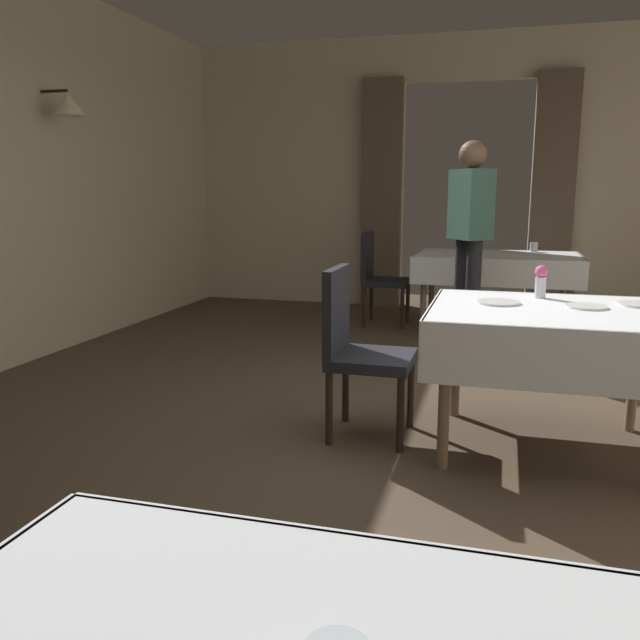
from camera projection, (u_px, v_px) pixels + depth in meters
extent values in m
plane|color=#4C3D2D|center=(410.00, 437.00, 3.61)|extent=(10.08, 10.08, 0.00)
cylinder|color=black|center=(54.00, 91.00, 5.13)|extent=(0.24, 0.02, 0.02)
cone|color=beige|center=(68.00, 104.00, 5.12)|extent=(0.26, 0.26, 0.18)
cube|color=beige|center=(299.00, 176.00, 7.80)|extent=(2.50, 0.12, 3.00)
cube|color=beige|center=(471.00, 56.00, 7.05)|extent=(1.40, 0.12, 0.50)
cube|color=brown|center=(382.00, 196.00, 7.44)|extent=(0.44, 0.14, 2.55)
cube|color=brown|center=(553.00, 196.00, 6.96)|extent=(0.44, 0.14, 2.55)
cube|color=white|center=(459.00, 630.00, 1.12)|extent=(1.50, 0.02, 0.31)
cylinder|color=#7A604C|center=(444.00, 399.00, 3.14)|extent=(0.06, 0.06, 0.71)
cylinder|color=#7A604C|center=(456.00, 358.00, 3.90)|extent=(0.06, 0.06, 0.71)
cylinder|color=#7A604C|center=(635.00, 370.00, 3.64)|extent=(0.06, 0.06, 0.71)
cube|color=#7A604C|center=(551.00, 313.00, 3.32)|extent=(1.14, 0.96, 0.03)
cube|color=white|center=(552.00, 309.00, 3.31)|extent=(1.20, 1.02, 0.01)
cube|color=white|center=(557.00, 361.00, 2.86)|extent=(1.20, 0.02, 0.29)
cube|color=white|center=(544.00, 318.00, 3.82)|extent=(1.20, 0.02, 0.29)
cube|color=white|center=(432.00, 330.00, 3.50)|extent=(0.02, 1.02, 0.29)
cylinder|color=#7A604C|center=(423.00, 299.00, 6.03)|extent=(0.06, 0.06, 0.71)
cylinder|color=#7A604C|center=(570.00, 305.00, 5.70)|extent=(0.06, 0.06, 0.71)
cylinder|color=#7A604C|center=(432.00, 288.00, 6.71)|extent=(0.06, 0.06, 0.71)
cylinder|color=#7A604C|center=(563.00, 293.00, 6.38)|extent=(0.06, 0.06, 0.71)
cube|color=#7A604C|center=(497.00, 257.00, 6.13)|extent=(1.43, 0.88, 0.03)
cube|color=white|center=(497.00, 255.00, 6.13)|extent=(1.49, 0.94, 0.01)
cube|color=white|center=(496.00, 273.00, 5.71)|extent=(1.49, 0.02, 0.25)
cube|color=white|center=(497.00, 262.00, 6.59)|extent=(1.49, 0.02, 0.25)
cube|color=white|center=(417.00, 265.00, 6.35)|extent=(0.02, 0.94, 0.25)
cube|color=white|center=(581.00, 270.00, 5.95)|extent=(0.02, 0.94, 0.25)
cylinder|color=black|center=(411.00, 392.00, 3.72)|extent=(0.04, 0.04, 0.42)
cylinder|color=black|center=(400.00, 413.00, 3.37)|extent=(0.04, 0.04, 0.42)
cylinder|color=black|center=(346.00, 387.00, 3.82)|extent=(0.04, 0.04, 0.42)
cylinder|color=black|center=(329.00, 407.00, 3.47)|extent=(0.04, 0.04, 0.42)
cube|color=black|center=(372.00, 359.00, 3.55)|extent=(0.44, 0.44, 0.06)
cube|color=black|center=(336.00, 312.00, 3.55)|extent=(0.05, 0.42, 0.48)
cylinder|color=black|center=(408.00, 302.00, 6.72)|extent=(0.04, 0.04, 0.42)
cylinder|color=black|center=(402.00, 308.00, 6.36)|extent=(0.04, 0.04, 0.42)
cylinder|color=black|center=(371.00, 300.00, 6.82)|extent=(0.04, 0.04, 0.42)
cylinder|color=black|center=(364.00, 306.00, 6.46)|extent=(0.04, 0.04, 0.42)
cube|color=black|center=(387.00, 282.00, 6.55)|extent=(0.44, 0.44, 0.06)
cube|color=black|center=(367.00, 256.00, 6.55)|extent=(0.05, 0.42, 0.48)
cylinder|color=silver|center=(540.00, 287.00, 3.62)|extent=(0.06, 0.06, 0.12)
sphere|color=#D84C8C|center=(541.00, 272.00, 3.61)|extent=(0.07, 0.07, 0.07)
cylinder|color=white|center=(586.00, 306.00, 3.33)|extent=(0.21, 0.21, 0.01)
cylinder|color=white|center=(498.00, 302.00, 3.45)|extent=(0.22, 0.22, 0.01)
cylinder|color=white|center=(640.00, 304.00, 3.39)|extent=(0.22, 0.22, 0.01)
cylinder|color=silver|center=(464.00, 245.00, 6.50)|extent=(0.07, 0.07, 0.11)
cylinder|color=silver|center=(534.00, 247.00, 6.34)|extent=(0.07, 0.07, 0.09)
cylinder|color=black|center=(461.00, 296.00, 5.43)|extent=(0.12, 0.12, 0.95)
cylinder|color=black|center=(472.00, 299.00, 5.26)|extent=(0.12, 0.12, 0.95)
cube|color=#33594C|center=(471.00, 204.00, 5.20)|extent=(0.38, 0.42, 0.55)
sphere|color=brown|center=(473.00, 155.00, 5.13)|extent=(0.22, 0.22, 0.22)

